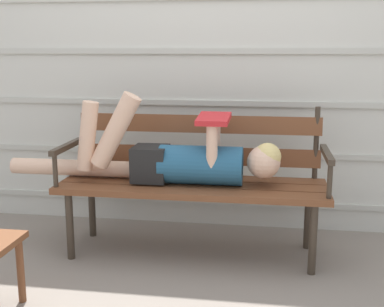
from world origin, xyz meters
TOP-DOWN VIEW (x-y plane):
  - ground_plane at (0.00, 0.00)m, footprint 12.00×12.00m
  - house_siding at (0.00, 0.65)m, footprint 5.41×0.08m
  - park_bench at (0.00, 0.16)m, footprint 1.57×0.50m
  - reclining_person at (-0.10, 0.09)m, footprint 1.66×0.26m

SIDE VIEW (x-z plane):
  - ground_plane at x=0.00m, z-range 0.00..0.00m
  - park_bench at x=0.00m, z-range 0.04..0.91m
  - reclining_person at x=-0.10m, z-range 0.31..0.85m
  - house_siding at x=0.00m, z-range 0.00..2.39m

